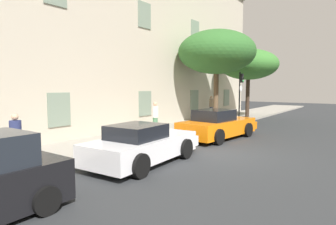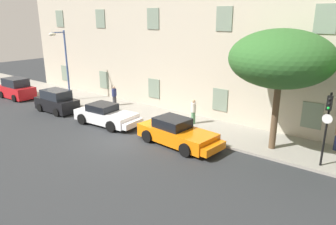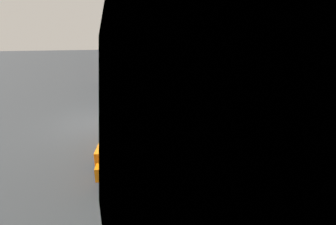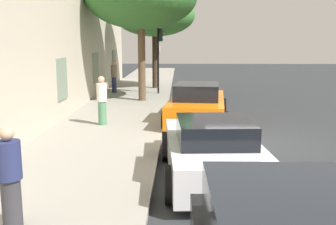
# 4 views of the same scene
# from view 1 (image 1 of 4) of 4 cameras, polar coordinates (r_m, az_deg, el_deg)

# --- Properties ---
(ground_plane) EXTENTS (80.00, 80.00, 0.00)m
(ground_plane) POSITION_cam_1_polar(r_m,az_deg,el_deg) (11.62, 9.99, -7.87)
(ground_plane) COLOR #2B2D30
(sidewalk) EXTENTS (60.00, 3.76, 0.14)m
(sidewalk) POSITION_cam_1_polar(r_m,az_deg,el_deg) (14.12, -6.59, -5.21)
(sidewalk) COLOR gray
(sidewalk) RESTS_ON ground
(building_facade) EXTENTS (36.27, 4.32, 11.55)m
(building_facade) POSITION_cam_1_polar(r_m,az_deg,el_deg) (17.00, -16.58, 15.76)
(building_facade) COLOR #BCB29E
(building_facade) RESTS_ON ground
(sportscar_red_lead) EXTENTS (4.77, 2.30, 1.36)m
(sportscar_red_lead) POSITION_cam_1_polar(r_m,az_deg,el_deg) (9.92, -4.57, -6.41)
(sportscar_red_lead) COLOR white
(sportscar_red_lead) RESTS_ON ground
(sportscar_yellow_flank) EXTENTS (5.15, 2.46, 1.48)m
(sportscar_yellow_flank) POSITION_cam_1_polar(r_m,az_deg,el_deg) (14.77, 10.23, -2.53)
(sportscar_yellow_flank) COLOR orange
(sportscar_yellow_flank) RESTS_ON ground
(tree_near_kerb) EXTENTS (5.18, 5.18, 6.26)m
(tree_near_kerb) POSITION_cam_1_polar(r_m,az_deg,el_deg) (19.83, 9.71, 11.78)
(tree_near_kerb) COLOR brown
(tree_near_kerb) RESTS_ON sidewalk
(tree_midblock) EXTENTS (4.74, 4.74, 5.51)m
(tree_midblock) POSITION_cam_1_polar(r_m,az_deg,el_deg) (24.33, 15.80, 9.20)
(tree_midblock) COLOR #38281E
(tree_midblock) RESTS_ON sidewalk
(traffic_light) EXTENTS (0.44, 0.36, 3.55)m
(traffic_light) POSITION_cam_1_polar(r_m,az_deg,el_deg) (21.75, 14.35, 4.89)
(traffic_light) COLOR black
(traffic_light) RESTS_ON sidewalk
(pedestrian_admiring) EXTENTS (0.35, 0.35, 1.65)m
(pedestrian_admiring) POSITION_cam_1_polar(r_m,az_deg,el_deg) (15.51, -2.57, -0.84)
(pedestrian_admiring) COLOR #4C7F59
(pedestrian_admiring) RESTS_ON sidewalk
(pedestrian_strolling) EXTENTS (0.40, 0.40, 1.58)m
(pedestrian_strolling) POSITION_cam_1_polar(r_m,az_deg,el_deg) (10.76, -28.18, -4.35)
(pedestrian_strolling) COLOR #333338
(pedestrian_strolling) RESTS_ON sidewalk
(pedestrian_bystander) EXTENTS (0.45, 0.45, 1.75)m
(pedestrian_bystander) POSITION_cam_1_polar(r_m,az_deg,el_deg) (23.06, 8.67, 1.22)
(pedestrian_bystander) COLOR navy
(pedestrian_bystander) RESTS_ON sidewalk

